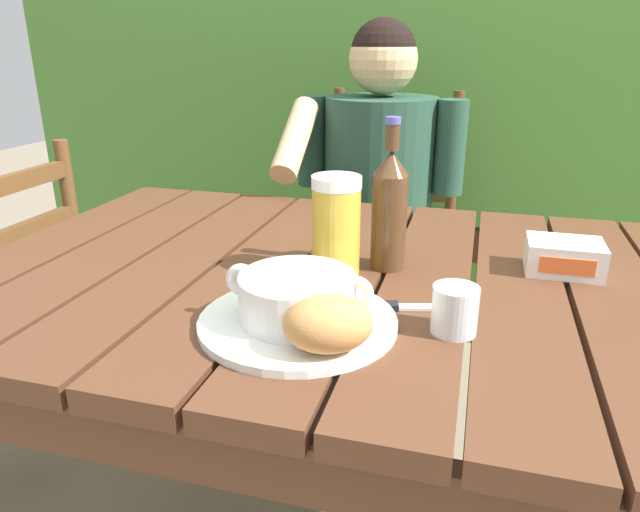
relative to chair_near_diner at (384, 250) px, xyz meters
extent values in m
cube|color=#512F1C|center=(-0.54, -0.89, 0.26)|extent=(0.14, 0.90, 0.04)
cube|color=#512F1C|center=(-0.39, -0.89, 0.26)|extent=(0.14, 0.90, 0.04)
cube|color=#512F1C|center=(-0.24, -0.89, 0.26)|extent=(0.14, 0.90, 0.04)
cube|color=#512F1C|center=(-0.09, -0.89, 0.26)|extent=(0.14, 0.90, 0.04)
cube|color=#512F1C|center=(0.06, -0.89, 0.26)|extent=(0.14, 0.90, 0.04)
cube|color=#512F1C|center=(0.22, -0.89, 0.26)|extent=(0.14, 0.90, 0.04)
cube|color=#512F1C|center=(0.37, -0.89, 0.26)|extent=(0.14, 0.90, 0.04)
cube|color=#512F1C|center=(0.52, -0.89, 0.26)|extent=(0.14, 0.90, 0.04)
cube|color=#512F1C|center=(0.06, -1.31, 0.20)|extent=(1.31, 0.03, 0.08)
cube|color=#512F1C|center=(0.06, -0.47, 0.20)|extent=(1.31, 0.03, 0.08)
cube|color=#512F1C|center=(-0.57, -0.48, -0.12)|extent=(0.06, 0.06, 0.73)
cube|color=#512F1C|center=(0.70, -0.48, -0.12)|extent=(0.06, 0.06, 0.73)
cube|color=#44772E|center=(0.06, 0.64, 0.30)|extent=(3.32, 0.60, 1.59)
cylinder|color=#4C3823|center=(0.77, 0.79, 0.10)|extent=(0.10, 0.10, 1.18)
cylinder|color=#4C3823|center=(-1.04, 0.79, 0.53)|extent=(0.10, 0.10, 2.05)
cylinder|color=#503018|center=(0.20, -0.26, -0.26)|extent=(0.04, 0.04, 0.46)
cylinder|color=#503018|center=(-0.20, -0.26, -0.26)|extent=(0.04, 0.04, 0.46)
cylinder|color=#503018|center=(0.20, 0.15, -0.26)|extent=(0.04, 0.04, 0.46)
cylinder|color=#503018|center=(-0.20, 0.15, -0.26)|extent=(0.04, 0.04, 0.46)
cube|color=#503018|center=(0.00, -0.06, -0.01)|extent=(0.43, 0.44, 0.02)
cylinder|color=#503018|center=(0.20, 0.15, 0.24)|extent=(0.04, 0.04, 0.54)
cylinder|color=#503018|center=(-0.20, 0.15, 0.24)|extent=(0.04, 0.04, 0.54)
cube|color=#503018|center=(0.00, 0.15, 0.16)|extent=(0.40, 0.02, 0.04)
cube|color=#503018|center=(0.00, 0.15, 0.30)|extent=(0.40, 0.02, 0.04)
cube|color=#503018|center=(0.00, 0.15, 0.43)|extent=(0.40, 0.02, 0.04)
cylinder|color=#234434|center=(0.08, -0.36, -0.26)|extent=(0.11, 0.11, 0.45)
cylinder|color=#234434|center=(0.08, -0.26, 0.02)|extent=(0.13, 0.40, 0.13)
cylinder|color=#234434|center=(-0.09, -0.36, -0.26)|extent=(0.11, 0.11, 0.45)
cylinder|color=#234434|center=(-0.09, -0.26, 0.02)|extent=(0.13, 0.40, 0.13)
cylinder|color=#234434|center=(0.00, -0.16, 0.27)|extent=(0.32, 0.32, 0.49)
sphere|color=tan|center=(0.00, -0.16, 0.61)|extent=(0.19, 0.19, 0.19)
sphere|color=black|center=(0.00, -0.16, 0.63)|extent=(0.18, 0.18, 0.18)
cylinder|color=#234434|center=(0.20, -0.18, 0.38)|extent=(0.08, 0.08, 0.26)
cylinder|color=#234434|center=(-0.20, -0.18, 0.38)|extent=(0.08, 0.08, 0.26)
cylinder|color=tan|center=(-0.20, -0.34, 0.41)|extent=(0.07, 0.25, 0.21)
cylinder|color=brown|center=(-0.73, -0.60, -0.26)|extent=(0.04, 0.04, 0.45)
cylinder|color=brown|center=(-0.73, -0.60, 0.19)|extent=(0.04, 0.04, 0.47)
cube|color=brown|center=(-0.73, -0.81, 0.12)|extent=(0.02, 0.42, 0.04)
cube|color=brown|center=(-0.73, -0.81, 0.24)|extent=(0.02, 0.42, 0.04)
cube|color=brown|center=(-0.73, -0.81, 0.36)|extent=(0.02, 0.42, 0.04)
cylinder|color=white|center=(0.06, -1.12, 0.28)|extent=(0.28, 0.28, 0.01)
cylinder|color=white|center=(0.06, -1.12, 0.32)|extent=(0.17, 0.17, 0.06)
cylinder|color=orange|center=(0.06, -1.12, 0.34)|extent=(0.15, 0.15, 0.01)
torus|color=white|center=(-0.03, -1.12, 0.34)|extent=(0.05, 0.01, 0.05)
torus|color=white|center=(0.14, -1.12, 0.34)|extent=(0.05, 0.01, 0.05)
ellipsoid|color=#C6894A|center=(0.12, -1.19, 0.33)|extent=(0.14, 0.12, 0.07)
cylinder|color=gold|center=(0.06, -0.91, 0.36)|extent=(0.08, 0.08, 0.15)
cylinder|color=white|center=(0.06, -0.91, 0.44)|extent=(0.08, 0.08, 0.02)
cylinder|color=#4A301A|center=(0.14, -0.86, 0.36)|extent=(0.06, 0.06, 0.17)
cone|color=#4A301A|center=(0.14, -0.86, 0.47)|extent=(0.06, 0.06, 0.04)
cylinder|color=#4A301A|center=(0.14, -0.86, 0.51)|extent=(0.02, 0.02, 0.04)
cylinder|color=#4F4E9A|center=(0.14, -0.86, 0.54)|extent=(0.03, 0.03, 0.01)
cylinder|color=silver|center=(0.27, -1.08, 0.31)|extent=(0.06, 0.06, 0.07)
cube|color=white|center=(0.44, -0.80, 0.31)|extent=(0.13, 0.09, 0.06)
cube|color=orange|center=(0.44, -0.85, 0.31)|extent=(0.09, 0.00, 0.03)
cube|color=silver|center=(0.22, -1.02, 0.28)|extent=(0.13, 0.05, 0.00)
cube|color=black|center=(0.15, -1.03, 0.28)|extent=(0.07, 0.04, 0.01)
camera|label=1|loc=(0.29, -1.81, 0.66)|focal=32.32mm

